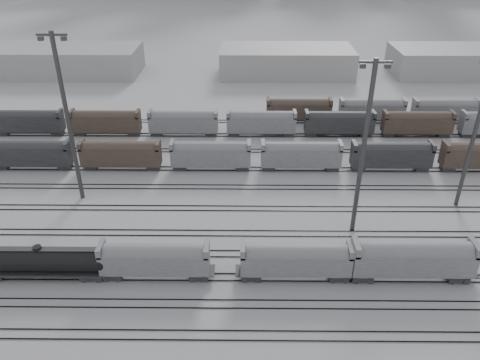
{
  "coord_description": "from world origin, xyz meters",
  "views": [
    {
      "loc": [
        -2.77,
        -47.09,
        41.85
      ],
      "look_at": [
        -3.38,
        20.55,
        4.0
      ],
      "focal_mm": 35.0,
      "sensor_mm": 36.0,
      "label": 1
    }
  ],
  "objects_px": {
    "hopper_car_c": "(413,258)",
    "light_mast_c": "(364,147)",
    "hopper_car_a": "(155,258)",
    "hopper_car_b": "(296,259)",
    "tank_car_b": "(40,260)"
  },
  "relations": [
    {
      "from": "light_mast_c",
      "to": "hopper_car_a",
      "type": "bearing_deg",
      "value": -158.42
    },
    {
      "from": "hopper_car_a",
      "to": "hopper_car_c",
      "type": "bearing_deg",
      "value": 0.0
    },
    {
      "from": "hopper_car_a",
      "to": "hopper_car_c",
      "type": "relative_size",
      "value": 0.9
    },
    {
      "from": "hopper_car_a",
      "to": "hopper_car_c",
      "type": "xyz_separation_m",
      "value": [
        33.59,
        0.0,
        0.33
      ]
    },
    {
      "from": "tank_car_b",
      "to": "hopper_car_c",
      "type": "distance_m",
      "value": 48.68
    },
    {
      "from": "hopper_car_c",
      "to": "light_mast_c",
      "type": "height_order",
      "value": "light_mast_c"
    },
    {
      "from": "light_mast_c",
      "to": "hopper_car_c",
      "type": "bearing_deg",
      "value": -64.87
    },
    {
      "from": "hopper_car_c",
      "to": "tank_car_b",
      "type": "bearing_deg",
      "value": 180.0
    },
    {
      "from": "tank_car_b",
      "to": "hopper_car_b",
      "type": "bearing_deg",
      "value": 0.0
    },
    {
      "from": "hopper_car_b",
      "to": "hopper_car_c",
      "type": "relative_size",
      "value": 0.91
    },
    {
      "from": "hopper_car_a",
      "to": "hopper_car_b",
      "type": "xyz_separation_m",
      "value": [
        18.42,
        0.0,
        0.03
      ]
    },
    {
      "from": "tank_car_b",
      "to": "light_mast_c",
      "type": "height_order",
      "value": "light_mast_c"
    },
    {
      "from": "hopper_car_c",
      "to": "hopper_car_a",
      "type": "bearing_deg",
      "value": 180.0
    },
    {
      "from": "hopper_car_a",
      "to": "tank_car_b",
      "type": "bearing_deg",
      "value": 180.0
    },
    {
      "from": "tank_car_b",
      "to": "hopper_car_a",
      "type": "xyz_separation_m",
      "value": [
        15.09,
        0.0,
        0.42
      ]
    }
  ]
}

